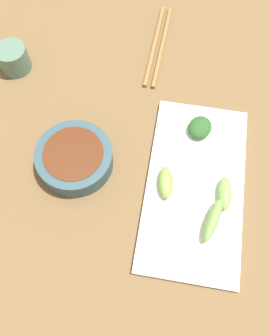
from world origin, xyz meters
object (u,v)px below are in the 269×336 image
at_px(sauce_bowl, 75,158).
at_px(tea_cup, 13,59).
at_px(chopsticks, 158,45).
at_px(serving_plate, 195,185).

relative_size(sauce_bowl, tea_cup, 2.19).
xyz_separation_m(chopsticks, tea_cup, (-0.29, -0.11, 0.02)).
height_order(sauce_bowl, serving_plate, sauce_bowl).
height_order(sauce_bowl, tea_cup, tea_cup).
bearing_deg(tea_cup, chopsticks, 20.21).
height_order(serving_plate, chopsticks, serving_plate).
height_order(serving_plate, tea_cup, tea_cup).
relative_size(sauce_bowl, chopsticks, 0.61).
distance_m(serving_plate, tea_cup, 0.46).
height_order(chopsticks, tea_cup, tea_cup).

